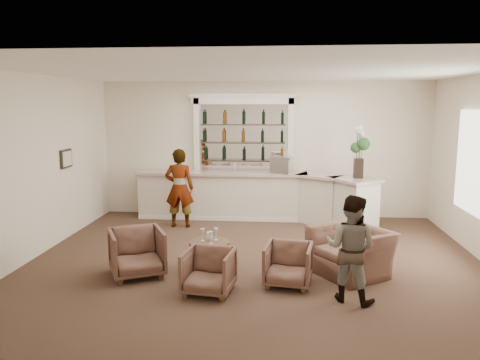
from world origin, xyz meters
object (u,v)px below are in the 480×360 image
Objects in this scene: cocktail_table at (210,256)px; armchair_center at (209,271)px; guest at (351,248)px; flower_vase at (359,149)px; armchair_right at (288,264)px; armchair_left at (137,252)px; sommelier at (179,188)px; armchair_far at (351,251)px; espresso_machine at (281,165)px; bar_counter at (256,196)px.

cocktail_table is 0.94m from armchair_center.
guest is at bearing -24.83° from cocktail_table.
cocktail_table is 4.40m from flower_vase.
armchair_left is at bearing -175.87° from armchair_right.
armchair_left is 0.74× the size of flower_vase.
cocktail_table is at bearing 109.63° from sommelier.
armchair_far is (1.02, 0.57, 0.06)m from armchair_right.
flower_vase reaches higher than sommelier.
sommelier is 2.45m from espresso_machine.
espresso_machine is (-1.00, 4.50, 0.58)m from guest.
guest is 2.14× the size of armchair_right.
sommelier is 3.10m from armchair_left.
armchair_left is at bearing 86.91° from sommelier.
espresso_machine reaches higher than armchair_far.
sommelier is 4.38m from armchair_far.
sommelier is at bearing -154.29° from bar_counter.
guest is 4.16m from flower_vase.
espresso_machine is at bearing 71.52° from cocktail_table.
armchair_left is 1.85× the size of espresso_machine.
cocktail_table is at bearing -133.95° from flower_vase.
bar_counter is at bearing 108.63° from armchair_right.
sommelier is at bearing -144.21° from espresso_machine.
armchair_right is 4.09m from flower_vase.
armchair_left is 4.58m from espresso_machine.
armchair_center is at bearing -81.97° from cocktail_table.
armchair_left is (-1.14, -0.33, 0.14)m from cocktail_table.
armchair_right is (1.30, -0.52, 0.07)m from cocktail_table.
espresso_machine reaches higher than armchair_left.
cocktail_table is 0.45× the size of guest.
bar_counter reaches higher than armchair_right.
guest is at bearing 128.83° from sommelier.
armchair_right is at bearing 27.10° from armchair_center.
armchair_left reaches higher than armchair_right.
armchair_center is 1.24m from armchair_right.
armchair_right is (-0.86, 0.49, -0.44)m from guest.
armchair_right is 0.61× the size of armchair_far.
guest is 4.65m from espresso_machine.
armchair_far is (3.46, 0.39, -0.00)m from armchair_left.
armchair_left is 3.49m from armchair_far.
guest reaches higher than bar_counter.
armchair_left is (-3.30, 0.67, -0.38)m from guest.
flower_vase is at bearing 62.80° from armchair_center.
sommelier is 3.89m from armchair_center.
cocktail_table is 0.60× the size of flower_vase.
guest reaches higher than armchair_center.
flower_vase is at bearing 12.71° from armchair_left.
flower_vase is at bearing -0.60° from espresso_machine.
armchair_right is at bearing -79.77° from bar_counter.
armchair_left is at bearing -104.16° from espresso_machine.
armchair_center is (0.13, -0.92, 0.08)m from cocktail_table.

